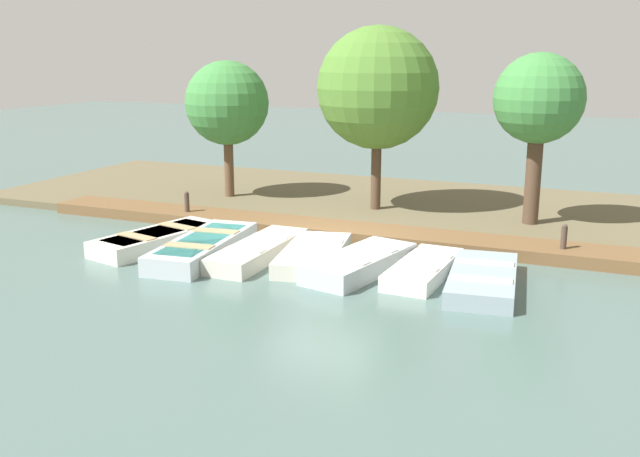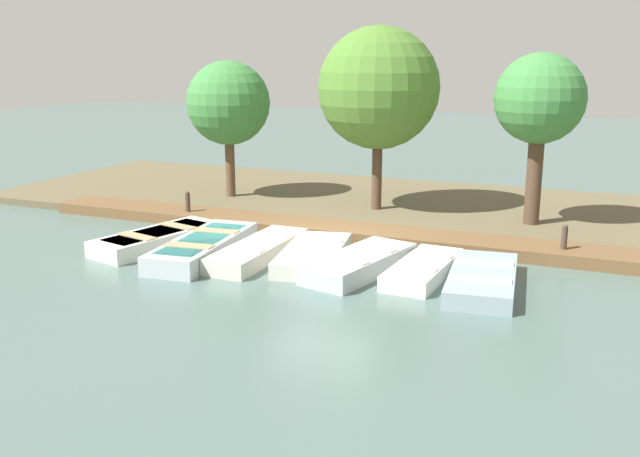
{
  "view_description": "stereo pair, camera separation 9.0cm",
  "coord_description": "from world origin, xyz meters",
  "px_view_note": "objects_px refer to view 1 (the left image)",
  "views": [
    {
      "loc": [
        14.68,
        6.08,
        4.47
      ],
      "look_at": [
        0.43,
        0.1,
        0.65
      ],
      "focal_mm": 40.0,
      "sensor_mm": 36.0,
      "label": 1
    },
    {
      "loc": [
        14.64,
        6.16,
        4.47
      ],
      "look_at": [
        0.43,
        0.1,
        0.65
      ],
      "focal_mm": 40.0,
      "sensor_mm": 36.0,
      "label": 2
    }
  ],
  "objects_px": {
    "rowboat_3": "(313,255)",
    "rowboat_5": "(424,269)",
    "rowboat_2": "(259,250)",
    "rowboat_4": "(360,263)",
    "rowboat_0": "(158,239)",
    "rowboat_6": "(483,279)",
    "park_tree_left": "(378,88)",
    "mooring_post_near": "(187,206)",
    "park_tree_center": "(539,101)",
    "rowboat_1": "(203,247)",
    "mooring_post_far": "(563,242)",
    "park_tree_far_left": "(227,104)"
  },
  "relations": [
    {
      "from": "park_tree_center",
      "to": "rowboat_0",
      "type": "bearing_deg",
      "value": -57.72
    },
    {
      "from": "rowboat_5",
      "to": "park_tree_far_left",
      "type": "distance_m",
      "value": 9.3
    },
    {
      "from": "mooring_post_near",
      "to": "park_tree_center",
      "type": "relative_size",
      "value": 0.19
    },
    {
      "from": "mooring_post_near",
      "to": "rowboat_3",
      "type": "bearing_deg",
      "value": 64.49
    },
    {
      "from": "rowboat_4",
      "to": "rowboat_5",
      "type": "bearing_deg",
      "value": 113.97
    },
    {
      "from": "rowboat_5",
      "to": "mooring_post_near",
      "type": "bearing_deg",
      "value": -104.82
    },
    {
      "from": "rowboat_5",
      "to": "mooring_post_near",
      "type": "height_order",
      "value": "mooring_post_near"
    },
    {
      "from": "rowboat_2",
      "to": "mooring_post_far",
      "type": "relative_size",
      "value": 3.92
    },
    {
      "from": "mooring_post_far",
      "to": "park_tree_far_left",
      "type": "bearing_deg",
      "value": -105.03
    },
    {
      "from": "rowboat_6",
      "to": "rowboat_5",
      "type": "bearing_deg",
      "value": -107.92
    },
    {
      "from": "rowboat_1",
      "to": "rowboat_4",
      "type": "xyz_separation_m",
      "value": [
        -0.22,
        3.66,
        -0.01
      ]
    },
    {
      "from": "rowboat_0",
      "to": "rowboat_4",
      "type": "xyz_separation_m",
      "value": [
        0.06,
        5.09,
        0.01
      ]
    },
    {
      "from": "rowboat_1",
      "to": "rowboat_5",
      "type": "xyz_separation_m",
      "value": [
        -0.48,
        4.96,
        -0.05
      ]
    },
    {
      "from": "mooring_post_far",
      "to": "park_tree_center",
      "type": "xyz_separation_m",
      "value": [
        -2.53,
        -1.0,
        2.88
      ]
    },
    {
      "from": "rowboat_0",
      "to": "rowboat_4",
      "type": "distance_m",
      "value": 5.09
    },
    {
      "from": "mooring_post_near",
      "to": "mooring_post_far",
      "type": "bearing_deg",
      "value": 90.0
    },
    {
      "from": "park_tree_far_left",
      "to": "park_tree_left",
      "type": "xyz_separation_m",
      "value": [
        0.01,
        4.68,
        0.54
      ]
    },
    {
      "from": "rowboat_5",
      "to": "park_tree_center",
      "type": "bearing_deg",
      "value": 165.0
    },
    {
      "from": "rowboat_0",
      "to": "park_tree_far_left",
      "type": "relative_size",
      "value": 0.81
    },
    {
      "from": "park_tree_far_left",
      "to": "park_tree_left",
      "type": "relative_size",
      "value": 0.82
    },
    {
      "from": "park_tree_center",
      "to": "rowboat_5",
      "type": "bearing_deg",
      "value": -17.77
    },
    {
      "from": "rowboat_5",
      "to": "park_tree_left",
      "type": "relative_size",
      "value": 0.53
    },
    {
      "from": "rowboat_0",
      "to": "park_tree_left",
      "type": "relative_size",
      "value": 0.66
    },
    {
      "from": "rowboat_2",
      "to": "rowboat_4",
      "type": "bearing_deg",
      "value": 87.05
    },
    {
      "from": "rowboat_2",
      "to": "rowboat_6",
      "type": "height_order",
      "value": "rowboat_2"
    },
    {
      "from": "rowboat_3",
      "to": "park_tree_left",
      "type": "height_order",
      "value": "park_tree_left"
    },
    {
      "from": "rowboat_3",
      "to": "rowboat_5",
      "type": "distance_m",
      "value": 2.48
    },
    {
      "from": "mooring_post_near",
      "to": "mooring_post_far",
      "type": "distance_m",
      "value": 9.7
    },
    {
      "from": "rowboat_1",
      "to": "rowboat_6",
      "type": "bearing_deg",
      "value": 86.08
    },
    {
      "from": "rowboat_0",
      "to": "rowboat_5",
      "type": "xyz_separation_m",
      "value": [
        -0.2,
        6.38,
        -0.03
      ]
    },
    {
      "from": "rowboat_6",
      "to": "mooring_post_near",
      "type": "relative_size",
      "value": 3.7
    },
    {
      "from": "rowboat_0",
      "to": "rowboat_6",
      "type": "distance_m",
      "value": 7.63
    },
    {
      "from": "rowboat_2",
      "to": "rowboat_3",
      "type": "relative_size",
      "value": 1.08
    },
    {
      "from": "rowboat_5",
      "to": "rowboat_3",
      "type": "bearing_deg",
      "value": -88.01
    },
    {
      "from": "rowboat_0",
      "to": "mooring_post_near",
      "type": "bearing_deg",
      "value": -148.9
    },
    {
      "from": "park_tree_far_left",
      "to": "rowboat_6",
      "type": "bearing_deg",
      "value": 59.0
    },
    {
      "from": "rowboat_4",
      "to": "park_tree_left",
      "type": "bearing_deg",
      "value": -152.39
    },
    {
      "from": "mooring_post_near",
      "to": "park_tree_left",
      "type": "height_order",
      "value": "park_tree_left"
    },
    {
      "from": "park_tree_far_left",
      "to": "park_tree_center",
      "type": "bearing_deg",
      "value": 89.14
    },
    {
      "from": "rowboat_0",
      "to": "rowboat_3",
      "type": "height_order",
      "value": "rowboat_0"
    },
    {
      "from": "rowboat_3",
      "to": "rowboat_4",
      "type": "distance_m",
      "value": 1.22
    },
    {
      "from": "rowboat_3",
      "to": "rowboat_5",
      "type": "height_order",
      "value": "rowboat_3"
    },
    {
      "from": "mooring_post_near",
      "to": "park_tree_center",
      "type": "xyz_separation_m",
      "value": [
        -2.53,
        8.7,
        2.88
      ]
    },
    {
      "from": "park_tree_left",
      "to": "park_tree_center",
      "type": "xyz_separation_m",
      "value": [
        0.12,
        4.22,
        -0.23
      ]
    },
    {
      "from": "rowboat_5",
      "to": "park_tree_left",
      "type": "bearing_deg",
      "value": -148.62
    },
    {
      "from": "rowboat_1",
      "to": "mooring_post_far",
      "type": "height_order",
      "value": "mooring_post_far"
    },
    {
      "from": "rowboat_2",
      "to": "rowboat_5",
      "type": "bearing_deg",
      "value": 92.05
    },
    {
      "from": "rowboat_6",
      "to": "park_tree_left",
      "type": "relative_size",
      "value": 0.6
    },
    {
      "from": "rowboat_0",
      "to": "park_tree_left",
      "type": "distance_m",
      "value": 7.14
    },
    {
      "from": "rowboat_1",
      "to": "park_tree_left",
      "type": "relative_size",
      "value": 0.71
    }
  ]
}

